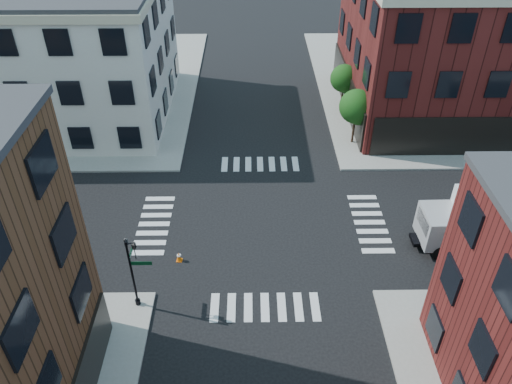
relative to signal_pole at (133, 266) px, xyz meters
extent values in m
plane|color=black|center=(6.72, 6.68, -2.86)|extent=(120.00, 120.00, 0.00)
cube|color=gray|center=(27.72, 27.68, -2.78)|extent=(30.00, 30.00, 0.15)
cube|color=gray|center=(-14.28, 27.68, -2.78)|extent=(30.00, 30.00, 0.15)
cube|color=#431210|center=(27.22, 22.68, 3.14)|extent=(25.00, 16.00, 12.00)
cube|color=silver|center=(-12.28, 22.68, 2.64)|extent=(22.00, 16.00, 11.00)
cylinder|color=black|center=(14.22, 16.68, -1.97)|extent=(0.18, 0.18, 1.47)
cylinder|color=black|center=(14.22, 16.68, -1.24)|extent=(0.12, 0.12, 1.47)
sphere|color=#14370F|center=(14.22, 16.68, 0.44)|extent=(2.69, 2.69, 2.69)
sphere|color=#14370F|center=(14.47, 16.58, -0.10)|extent=(1.85, 1.85, 1.85)
cylinder|color=black|center=(14.22, 22.68, -2.04)|extent=(0.18, 0.18, 1.33)
cylinder|color=black|center=(14.22, 22.68, -1.38)|extent=(0.12, 0.12, 1.33)
sphere|color=#14370F|center=(14.22, 22.68, 0.14)|extent=(2.43, 2.43, 2.43)
sphere|color=#14370F|center=(14.47, 22.58, -0.35)|extent=(1.67, 1.67, 1.67)
cylinder|color=black|center=(-0.08, -0.12, -0.56)|extent=(0.12, 0.12, 4.60)
cylinder|color=black|center=(-0.08, -0.12, -2.56)|extent=(0.28, 0.28, 0.30)
cube|color=#053819|center=(0.47, -0.12, 0.29)|extent=(1.10, 0.03, 0.22)
cube|color=#053819|center=(-0.08, 0.43, 0.54)|extent=(0.03, 1.10, 0.22)
imported|color=black|center=(0.27, -0.02, 1.04)|extent=(0.22, 0.18, 1.10)
imported|color=black|center=(-0.18, 0.23, 1.04)|extent=(0.18, 0.22, 1.10)
cube|color=silver|center=(21.08, 4.47, -0.70)|extent=(6.00, 2.68, 3.18)
cube|color=maroon|center=(21.06, 5.77, -0.70)|extent=(2.26, 0.08, 0.72)
cube|color=#ADADB0|center=(17.18, 4.40, -1.27)|extent=(2.10, 2.50, 2.05)
cube|color=black|center=(16.21, 4.38, -0.91)|extent=(0.14, 1.95, 0.92)
cube|color=black|center=(19.85, 4.45, -2.34)|extent=(8.23, 1.18, 0.26)
cylinder|color=black|center=(17.20, 3.32, -2.34)|extent=(1.03, 0.38, 1.03)
cylinder|color=black|center=(17.16, 5.47, -2.34)|extent=(1.03, 0.38, 1.03)
cylinder|color=black|center=(20.90, 3.39, -2.34)|extent=(1.03, 0.38, 1.03)
cylinder|color=black|center=(20.86, 5.54, -2.34)|extent=(1.03, 0.38, 1.03)
cube|color=orange|center=(1.74, 3.30, -2.84)|extent=(0.36, 0.36, 0.04)
cone|color=orange|center=(1.74, 3.30, -2.54)|extent=(0.34, 0.34, 0.63)
cylinder|color=white|center=(1.74, 3.30, -2.45)|extent=(0.24, 0.24, 0.07)
camera|label=1|loc=(6.02, -18.15, 17.99)|focal=35.00mm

